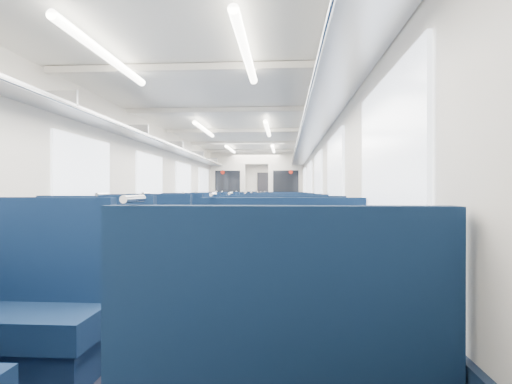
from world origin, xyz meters
The scene contains 39 objects.
floor centered at (0.00, 0.00, 0.00)m, with size 2.80×18.00×0.01m, color black.
ceiling centered at (0.00, 0.00, 2.35)m, with size 2.80×18.00×0.01m, color white.
wall_left centered at (-1.40, 0.00, 1.18)m, with size 0.02×18.00×2.35m, color silver.
dado_left centered at (-1.39, 0.00, 0.35)m, with size 0.03×17.90×0.70m, color #101F38.
wall_right centered at (1.40, 0.00, 1.18)m, with size 0.02×18.00×2.35m, color silver.
dado_right centered at (1.39, 0.00, 0.35)m, with size 0.03×17.90×0.70m, color #101F38.
wall_far centered at (0.00, 9.00, 1.18)m, with size 2.80×0.02×2.35m, color silver.
luggage_rack_left centered at (-1.21, 0.00, 1.97)m, with size 0.36×17.40×0.18m.
luggage_rack_right centered at (1.21, 0.00, 1.97)m, with size 0.36×17.40×0.18m.
windows centered at (0.00, -0.46, 1.42)m, with size 2.78×15.60×0.75m.
ceiling_fittings centered at (0.00, -0.26, 2.29)m, with size 2.70×16.06×0.11m.
end_door centered at (0.00, 8.94, 1.00)m, with size 0.75×0.06×2.00m, color black.
bulkhead centered at (0.00, 2.87, 1.23)m, with size 2.80×0.10×2.35m.
seat_2 centered at (-0.83, -7.14, 0.37)m, with size 1.06×0.59×1.19m.
seat_3 centered at (0.83, -7.15, 0.37)m, with size 1.06×0.59×1.19m.
seat_4 centered at (-0.83, -5.94, 0.37)m, with size 1.06×0.59×1.19m.
seat_5 centered at (0.83, -5.98, 0.37)m, with size 1.06×0.59×1.19m.
seat_6 centered at (-0.83, -4.80, 0.37)m, with size 1.06×0.59×1.19m.
seat_7 centered at (0.83, -4.87, 0.37)m, with size 1.06×0.59×1.19m.
seat_8 centered at (-0.83, -3.78, 0.37)m, with size 1.06×0.59×1.19m.
seat_9 centered at (0.83, -3.67, 0.37)m, with size 1.06×0.59×1.19m.
seat_10 centered at (-0.83, -2.47, 0.37)m, with size 1.06×0.59×1.19m.
seat_11 centered at (0.83, -2.58, 0.37)m, with size 1.06×0.59×1.19m.
seat_12 centered at (-0.83, -1.45, 0.37)m, with size 1.06×0.59×1.19m.
seat_13 centered at (0.83, -1.44, 0.37)m, with size 1.06×0.59×1.19m.
seat_14 centered at (-0.83, -0.11, 0.37)m, with size 1.06×0.59×1.19m.
seat_15 centered at (0.83, -0.25, 0.37)m, with size 1.06×0.59×1.19m.
seat_16 centered at (-0.83, 0.96, 0.37)m, with size 1.06×0.59×1.19m.
seat_17 centered at (0.83, 0.83, 0.37)m, with size 1.06×0.59×1.19m.
seat_18 centered at (-0.83, 2.18, 0.37)m, with size 1.06×0.59×1.19m.
seat_19 centered at (0.83, 2.12, 0.37)m, with size 1.06×0.59×1.19m.
seat_20 centered at (-0.83, 4.22, 0.37)m, with size 1.06×0.59×1.19m.
seat_21 centered at (0.83, 4.05, 0.37)m, with size 1.06×0.59×1.19m.
seat_22 centered at (-0.83, 5.25, 0.37)m, with size 1.06×0.59×1.19m.
seat_23 centered at (0.83, 5.20, 0.37)m, with size 1.06×0.59×1.19m.
seat_24 centered at (-0.83, 6.31, 0.37)m, with size 1.06×0.59×1.19m.
seat_25 centered at (0.83, 6.44, 0.37)m, with size 1.06×0.59×1.19m.
seat_26 centered at (-0.83, 7.63, 0.37)m, with size 1.06×0.59×1.19m.
seat_27 centered at (0.83, 7.47, 0.37)m, with size 1.06×0.59×1.19m.
Camera 1 is at (0.85, -9.73, 1.20)m, focal length 29.46 mm.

